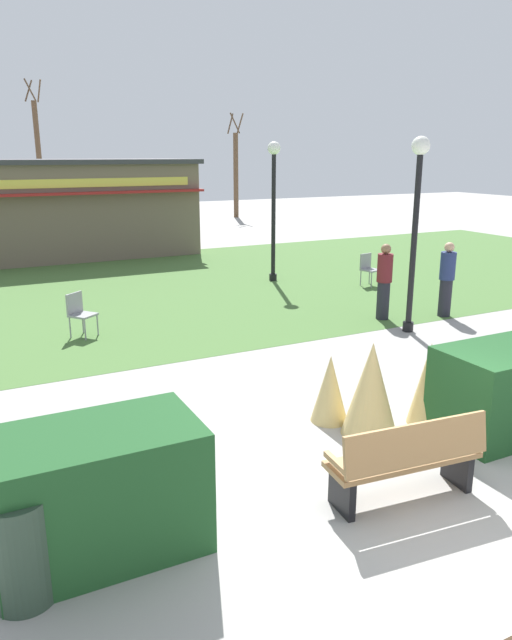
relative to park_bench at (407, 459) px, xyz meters
name	(u,v)px	position (x,y,z in m)	size (l,w,h in m)	color
ground_plane	(436,515)	(0.10, -0.37, -0.48)	(80.00, 80.00, 0.00)	#999691
lawn_patch	(131,291)	(0.10, 11.24, -0.48)	(36.00, 12.00, 0.01)	#446B33
park_bench	(407,459)	(0.00, 0.00, 0.00)	(1.74, 0.68, 0.95)	#9E7547
hedge_left	(99,491)	(-3.06, 0.64, 0.12)	(1.86, 1.10, 1.20)	#1E4C23
ornamental_grass_behind_left	(330,389)	(0.38, 2.03, -0.01)	(0.52, 0.52, 0.95)	tan
ornamental_grass_behind_right	(429,384)	(1.52, 1.35, 0.10)	(0.53, 0.53, 1.16)	tan
ornamental_grass_behind_center	(371,389)	(0.63, 1.45, 0.15)	(0.74, 0.74, 1.26)	tan
lamppost_mid	(416,211)	(4.25, 4.92, 1.99)	(0.36, 0.36, 3.91)	black
lamppost_far	(274,194)	(4.19, 10.73, 1.99)	(0.36, 0.36, 3.91)	black
trash_bin	(21,550)	(-3.79, 0.27, -0.01)	(0.52, 0.52, 0.93)	#2D4233
food_kiosk	(65,208)	(-0.33, 18.01, 1.23)	(9.12, 4.22, 3.39)	#6B5B4C
cafe_chair_west	(79,311)	(-1.91, 7.64, 0.05)	(0.62, 0.62, 0.89)	gray
cafe_chair_east	(368,267)	(6.26, 8.96, 0.05)	(0.53, 0.53, 0.89)	gray
person_strolling	(384,281)	(4.38, 5.93, 0.38)	(0.34, 0.34, 1.69)	#23232D
person_standing	(447,279)	(5.80, 5.50, 0.38)	(0.34, 0.34, 1.69)	#23232D
tree_left_bg	(236,173)	(10.86, 27.64, 2.05)	(0.91, 0.96, 5.78)	brown
tree_right_bg	(39,159)	(0.59, 30.72, 2.82)	(0.91, 0.96, 7.34)	brown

